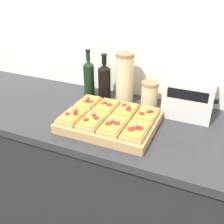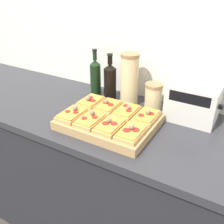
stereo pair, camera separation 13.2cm
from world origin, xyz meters
name	(u,v)px [view 2 (the right image)]	position (x,y,z in m)	size (l,w,h in m)	color
wall_back	(138,42)	(0.00, 0.67, 1.25)	(6.00, 0.06, 2.50)	silver
kitchen_counter	(108,180)	(0.00, 0.32, 0.46)	(2.63, 0.67, 0.93)	#232328
cutting_board	(109,122)	(0.06, 0.24, 0.95)	(0.46, 0.35, 0.04)	tan
pizza_slice_back_left	(91,102)	(-0.10, 0.32, 0.99)	(0.10, 0.16, 0.06)	tan
pizza_slice_back_midleft	(108,106)	(0.01, 0.32, 0.99)	(0.10, 0.16, 0.05)	tan
pizza_slice_back_midright	(127,111)	(0.12, 0.32, 0.99)	(0.10, 0.16, 0.05)	tan
pizza_slice_back_right	(146,117)	(0.23, 0.32, 0.99)	(0.10, 0.16, 0.05)	tan
pizza_slice_front_left	(72,114)	(-0.10, 0.15, 0.99)	(0.10, 0.16, 0.05)	tan
pizza_slice_front_midleft	(90,120)	(0.01, 0.15, 0.99)	(0.10, 0.16, 0.05)	tan
pizza_slice_front_midright	(110,126)	(0.12, 0.15, 0.99)	(0.10, 0.16, 0.05)	tan
pizza_slice_front_right	(131,132)	(0.23, 0.15, 0.99)	(0.10, 0.16, 0.05)	tan
olive_oil_bottle	(95,77)	(-0.20, 0.51, 1.05)	(0.06, 0.06, 0.29)	black
wine_bottle	(110,81)	(-0.10, 0.51, 1.04)	(0.07, 0.07, 0.28)	black
grain_jar_tall	(129,79)	(0.03, 0.51, 1.08)	(0.11, 0.11, 0.30)	beige
grain_jar_short	(153,97)	(0.18, 0.51, 1.00)	(0.10, 0.10, 0.15)	beige
toaster_oven	(193,102)	(0.40, 0.51, 1.02)	(0.27, 0.18, 0.19)	beige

